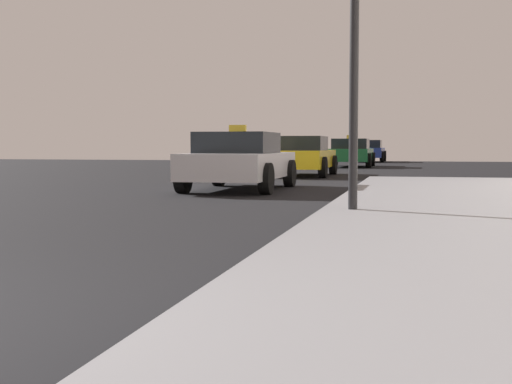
# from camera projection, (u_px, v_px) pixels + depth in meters

# --- Properties ---
(car_silver) EXTENTS (1.97, 4.12, 1.43)m
(car_silver) POSITION_uv_depth(u_px,v_px,m) (240.00, 161.00, 15.29)
(car_silver) COLOR #B7B7BF
(car_silver) RESTS_ON ground_plane
(car_yellow) EXTENTS (1.94, 4.10, 1.27)m
(car_yellow) POSITION_uv_depth(u_px,v_px,m) (301.00, 156.00, 22.22)
(car_yellow) COLOR yellow
(car_yellow) RESTS_ON ground_plane
(car_green) EXTENTS (1.98, 4.26, 1.43)m
(car_green) POSITION_uv_depth(u_px,v_px,m) (351.00, 153.00, 31.37)
(car_green) COLOR #196638
(car_green) RESTS_ON ground_plane
(car_blue) EXTENTS (1.98, 4.43, 1.27)m
(car_blue) POSITION_uv_depth(u_px,v_px,m) (368.00, 151.00, 40.55)
(car_blue) COLOR #233899
(car_blue) RESTS_ON ground_plane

